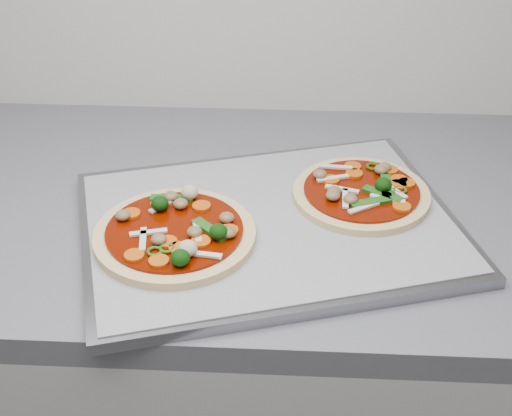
{
  "coord_description": "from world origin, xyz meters",
  "views": [
    {
      "loc": [
        0.13,
        0.43,
        1.47
      ],
      "look_at": [
        0.09,
        1.23,
        0.93
      ],
      "focal_mm": 50.0,
      "sensor_mm": 36.0,
      "label": 1
    }
  ],
  "objects": [
    {
      "name": "parchment",
      "position": [
        0.1,
        1.22,
        0.92
      ],
      "size": [
        0.56,
        0.47,
        0.0
      ],
      "primitive_type": "cube",
      "rotation": [
        0.0,
        0.0,
        0.29
      ],
      "color": "#959499",
      "rests_on": "baking_tray"
    },
    {
      "name": "base_cabinet",
      "position": [
        0.0,
        1.3,
        0.43
      ],
      "size": [
        3.6,
        0.6,
        0.86
      ],
      "primitive_type": "cube",
      "color": "beige",
      "rests_on": "ground"
    },
    {
      "name": "baking_tray",
      "position": [
        0.1,
        1.22,
        0.91
      ],
      "size": [
        0.58,
        0.49,
        0.02
      ],
      "primitive_type": "cube",
      "rotation": [
        0.0,
        0.0,
        0.28
      ],
      "color": "gray",
      "rests_on": "countertop"
    },
    {
      "name": "countertop",
      "position": [
        0.0,
        1.3,
        0.88
      ],
      "size": [
        3.6,
        0.6,
        0.04
      ],
      "primitive_type": "cube",
      "color": "slate",
      "rests_on": "base_cabinet"
    },
    {
      "name": "pizza_right",
      "position": [
        0.23,
        1.29,
        0.93
      ],
      "size": [
        0.22,
        0.22,
        0.03
      ],
      "rotation": [
        0.0,
        0.0,
        0.18
      ],
      "color": "#E8CA86",
      "rests_on": "parchment"
    },
    {
      "name": "pizza_left",
      "position": [
        -0.01,
        1.17,
        0.93
      ],
      "size": [
        0.23,
        0.23,
        0.04
      ],
      "rotation": [
        0.0,
        0.0,
        -0.1
      ],
      "color": "#E8CA86",
      "rests_on": "parchment"
    }
  ]
}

